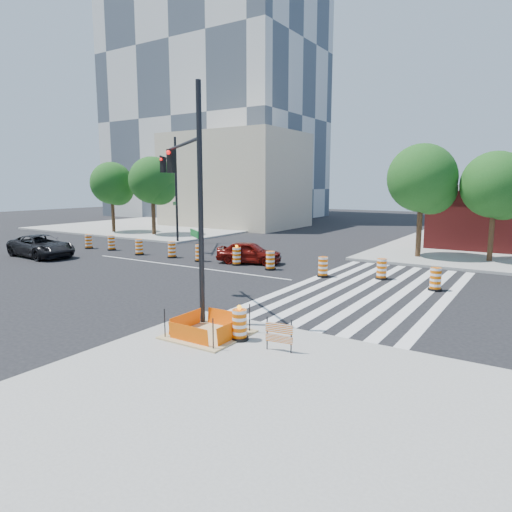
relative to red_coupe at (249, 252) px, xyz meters
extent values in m
plane|color=black|center=(-2.64, -2.80, -0.65)|extent=(120.00, 120.00, 0.00)
cube|color=gray|center=(-20.64, 15.20, -0.58)|extent=(22.00, 22.00, 0.15)
cube|color=silver|center=(5.16, -2.80, -0.65)|extent=(0.45, 13.50, 0.01)
cube|color=silver|center=(6.06, -2.80, -0.65)|extent=(0.45, 13.50, 0.01)
cube|color=silver|center=(6.96, -2.80, -0.65)|extent=(0.45, 13.50, 0.01)
cube|color=silver|center=(7.86, -2.80, -0.65)|extent=(0.45, 13.50, 0.01)
cube|color=silver|center=(8.76, -2.80, -0.65)|extent=(0.45, 13.50, 0.01)
cube|color=silver|center=(9.66, -2.80, -0.65)|extent=(0.45, 13.50, 0.01)
cube|color=silver|center=(10.56, -2.80, -0.65)|extent=(0.45, 13.50, 0.01)
cube|color=silver|center=(11.46, -2.80, -0.65)|extent=(0.45, 13.50, 0.01)
cube|color=silver|center=(-2.64, -2.80, -0.65)|extent=(14.00, 0.12, 0.01)
cube|color=tan|center=(6.36, -11.80, -0.48)|extent=(2.20, 2.20, 0.05)
cube|color=#FF5D05|center=(6.36, -12.70, -0.23)|extent=(1.44, 0.02, 0.55)
cube|color=#FF5D05|center=(6.36, -10.90, -0.23)|extent=(1.44, 0.02, 0.55)
cube|color=#FF5D05|center=(5.46, -11.80, -0.23)|extent=(0.02, 1.44, 0.55)
cube|color=#FF5D05|center=(7.26, -11.80, -0.23)|extent=(0.02, 1.44, 0.55)
cylinder|color=black|center=(5.46, -12.70, -0.05)|extent=(0.04, 0.04, 0.90)
cylinder|color=black|center=(7.26, -12.70, -0.05)|extent=(0.04, 0.04, 0.90)
cylinder|color=black|center=(5.46, -10.90, -0.05)|extent=(0.04, 0.04, 0.90)
cylinder|color=black|center=(7.26, -10.90, -0.05)|extent=(0.04, 0.04, 0.90)
cube|color=silver|center=(-26.64, 31.20, 21.85)|extent=(28.00, 18.00, 45.00)
cube|color=#BAAA8E|center=(-14.64, 19.20, 4.35)|extent=(14.00, 10.00, 10.00)
imported|color=#5B0B07|center=(0.00, 0.00, 0.00)|extent=(4.10, 2.55, 1.30)
imported|color=black|center=(-12.54, -5.23, 0.05)|extent=(5.24, 2.71, 1.41)
cylinder|color=black|center=(5.45, -10.95, 3.31)|extent=(0.17, 0.17, 7.62)
cylinder|color=black|center=(3.16, -9.24, 5.40)|extent=(4.64, 3.51, 0.11)
cube|color=black|center=(1.56, -8.05, 4.92)|extent=(0.30, 0.27, 0.95)
sphere|color=#FF0C0C|center=(1.56, -8.23, 5.26)|extent=(0.17, 0.17, 0.17)
cube|color=#0C591E|center=(4.69, -10.38, 2.35)|extent=(0.94, 0.71, 0.24)
cylinder|color=black|center=(-10.00, 4.76, 3.53)|extent=(0.18, 0.18, 8.06)
cylinder|color=black|center=(-8.33, 2.23, 5.75)|extent=(3.43, 5.11, 0.12)
cube|color=black|center=(-7.17, 0.46, 5.24)|extent=(0.32, 0.28, 1.01)
sphere|color=#FF0C0C|center=(-7.17, 0.28, 5.60)|extent=(0.18, 0.18, 0.18)
cube|color=#0C591E|center=(-9.44, 3.91, 2.52)|extent=(0.70, 1.03, 0.25)
cylinder|color=black|center=(7.39, -11.63, -0.46)|extent=(0.53, 0.53, 0.09)
cylinder|color=#E15D04|center=(7.39, -11.63, -0.01)|extent=(0.43, 0.43, 0.84)
sphere|color=#FF990C|center=(7.39, -11.63, 0.47)|extent=(0.14, 0.14, 0.14)
cube|color=#E15D04|center=(8.81, -11.79, 0.15)|extent=(0.78, 0.14, 0.26)
cube|color=#E15D04|center=(8.81, -11.79, -0.15)|extent=(0.78, 0.14, 0.20)
cylinder|color=black|center=(8.46, -11.84, -0.04)|extent=(0.04, 0.04, 0.93)
cylinder|color=black|center=(9.16, -11.74, -0.04)|extent=(0.04, 0.04, 0.93)
cylinder|color=#382314|center=(-20.06, 6.89, 1.44)|extent=(0.32, 0.32, 4.19)
sphere|color=#144112|center=(-20.06, 6.89, 4.06)|extent=(3.92, 3.92, 3.92)
sphere|color=#144112|center=(-19.56, 7.19, 3.40)|extent=(2.88, 2.88, 2.88)
sphere|color=#144112|center=(-20.46, 6.69, 3.66)|extent=(2.62, 2.62, 2.62)
cylinder|color=#382314|center=(-15.24, 7.39, 1.56)|extent=(0.35, 0.35, 4.42)
sphere|color=#144112|center=(-15.24, 7.39, 4.32)|extent=(4.14, 4.14, 4.14)
sphere|color=#144112|center=(-14.69, 7.72, 3.63)|extent=(3.04, 3.04, 3.04)
sphere|color=#144112|center=(-15.68, 7.17, 3.91)|extent=(2.76, 2.76, 2.76)
cylinder|color=#382314|center=(7.95, 7.16, 1.57)|extent=(0.33, 0.33, 4.45)
sphere|color=#144112|center=(7.95, 7.16, 4.35)|extent=(4.17, 4.17, 4.17)
sphere|color=#144112|center=(8.46, 7.46, 3.66)|extent=(3.06, 3.06, 3.06)
sphere|color=#144112|center=(7.55, 6.95, 3.94)|extent=(2.78, 2.78, 2.78)
cylinder|color=#382314|center=(11.93, 7.73, 1.40)|extent=(0.30, 0.30, 4.10)
sphere|color=#144112|center=(11.93, 7.73, 3.96)|extent=(3.84, 3.84, 3.84)
sphere|color=#144112|center=(12.39, 8.01, 3.32)|extent=(2.82, 2.82, 2.82)
sphere|color=#144112|center=(11.56, 7.55, 3.57)|extent=(2.56, 2.56, 2.56)
cylinder|color=black|center=(-13.25, -1.12, -0.60)|extent=(0.60, 0.60, 0.10)
cylinder|color=#E15D04|center=(-13.25, -1.12, -0.10)|extent=(0.48, 0.48, 0.95)
cylinder|color=black|center=(-11.17, -0.79, -0.60)|extent=(0.60, 0.60, 0.10)
cylinder|color=#E15D04|center=(-11.17, -0.79, -0.10)|extent=(0.48, 0.48, 0.95)
cylinder|color=black|center=(-7.94, -1.21, -0.60)|extent=(0.60, 0.60, 0.10)
cylinder|color=#E15D04|center=(-7.94, -1.21, -0.10)|extent=(0.48, 0.48, 0.95)
cylinder|color=black|center=(-5.30, -0.91, -0.60)|extent=(0.60, 0.60, 0.10)
cylinder|color=#E15D04|center=(-5.30, -0.91, -0.10)|extent=(0.48, 0.48, 0.95)
cylinder|color=black|center=(-2.92, -1.06, -0.60)|extent=(0.60, 0.60, 0.10)
cylinder|color=#E15D04|center=(-2.92, -1.06, -0.10)|extent=(0.48, 0.48, 0.95)
cylinder|color=black|center=(-0.29, -0.87, -0.60)|extent=(0.60, 0.60, 0.10)
cylinder|color=#E15D04|center=(-0.29, -0.87, -0.10)|extent=(0.48, 0.48, 0.95)
sphere|color=#FF990C|center=(-0.29, -0.87, 0.45)|extent=(0.16, 0.16, 0.16)
cylinder|color=black|center=(2.10, -1.07, -0.60)|extent=(0.60, 0.60, 0.10)
cylinder|color=#E15D04|center=(2.10, -1.07, -0.10)|extent=(0.48, 0.48, 0.95)
cylinder|color=black|center=(5.32, -1.28, -0.60)|extent=(0.60, 0.60, 0.10)
cylinder|color=#E15D04|center=(5.32, -1.28, -0.10)|extent=(0.48, 0.48, 0.95)
cylinder|color=black|center=(7.98, -0.24, -0.60)|extent=(0.60, 0.60, 0.10)
cylinder|color=#E15D04|center=(7.98, -0.24, -0.10)|extent=(0.48, 0.48, 0.95)
cylinder|color=black|center=(10.73, -1.35, -0.60)|extent=(0.60, 0.60, 0.10)
cylinder|color=#E15D04|center=(10.73, -1.35, -0.10)|extent=(0.48, 0.48, 0.95)
camera|label=1|loc=(14.71, -22.11, 4.02)|focal=32.00mm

